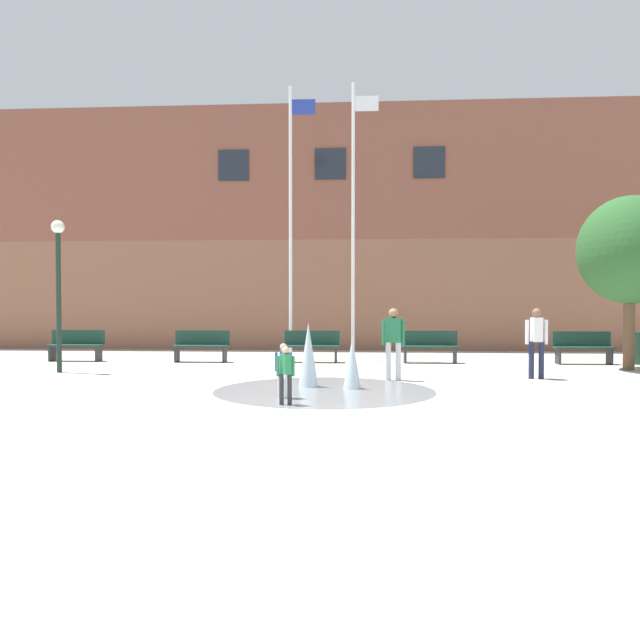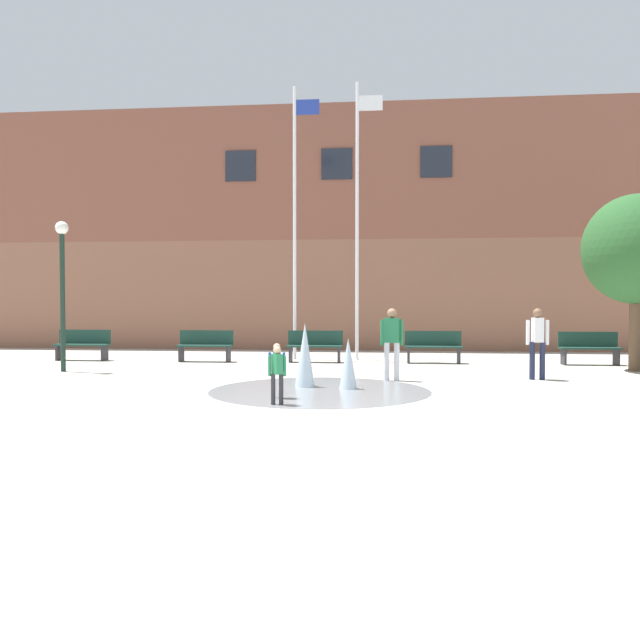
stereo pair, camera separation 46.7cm
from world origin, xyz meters
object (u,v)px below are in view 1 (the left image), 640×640
park_bench_far_right (583,347)px  adult_watching (537,337)px  park_bench_far_left (76,345)px  lamp_post_left_lane (58,273)px  child_running (283,366)px  park_bench_center (312,346)px  flagpole_right (354,214)px  street_tree_near_building (630,250)px  park_bench_left_of_flagpoles (201,345)px  adult_near_bench (393,338)px  child_with_pink_shirt (286,371)px  park_bench_under_right_flagpole (430,346)px  flagpole_left (291,215)px

park_bench_far_right → adult_watching: bearing=-122.4°
park_bench_far_left → lamp_post_left_lane: lamp_post_left_lane is taller
adult_watching → child_running: bearing=-58.9°
park_bench_center → flagpole_right: 4.18m
child_running → street_tree_near_building: street_tree_near_building is taller
park_bench_left_of_flagpoles → street_tree_near_building: 11.78m
adult_watching → flagpole_right: size_ratio=0.19×
flagpole_right → lamp_post_left_lane: size_ratio=2.22×
park_bench_left_of_flagpoles → child_running: bearing=-64.2°
park_bench_far_left → flagpole_right: (8.15, 0.96, 3.90)m
adult_near_bench → child_with_pink_shirt: bearing=-97.8°
child_with_pink_shirt → flagpole_right: (1.05, 8.42, 3.80)m
park_bench_far_left → park_bench_under_right_flagpole: size_ratio=1.00×
park_bench_far_left → child_running: bearing=-44.0°
park_bench_far_right → lamp_post_left_lane: bearing=-167.5°
adult_watching → lamp_post_left_lane: 11.46m
adult_near_bench → lamp_post_left_lane: lamp_post_left_lane is taller
adult_near_bench → lamp_post_left_lane: bearing=-165.4°
park_bench_center → flagpole_right: size_ratio=0.19×
park_bench_center → flagpole_left: flagpole_left is taller
park_bench_far_left → adult_watching: size_ratio=1.01×
park_bench_under_right_flagpole → adult_near_bench: 4.32m
park_bench_far_left → park_bench_left_of_flagpoles: size_ratio=1.00×
adult_watching → flagpole_left: bearing=-126.5°
child_with_pink_shirt → adult_watching: bearing=93.5°
park_bench_center → adult_watching: (5.36, -3.59, 0.45)m
park_bench_under_right_flagpole → lamp_post_left_lane: lamp_post_left_lane is taller
park_bench_far_left → park_bench_under_right_flagpole: (10.32, 0.12, 0.00)m
child_running → adult_watching: 6.23m
park_bench_far_left → flagpole_right: size_ratio=0.19×
flagpole_right → street_tree_near_building: 7.55m
park_bench_far_left → adult_near_bench: size_ratio=1.01×
adult_near_bench → lamp_post_left_lane: size_ratio=0.43×
park_bench_under_right_flagpole → street_tree_near_building: (4.84, -1.61, 2.56)m
child_with_pink_shirt → flagpole_right: bearing=139.3°
park_bench_left_of_flagpoles → lamp_post_left_lane: size_ratio=0.43×
child_running → lamp_post_left_lane: bearing=52.8°
child_running → park_bench_center: bearing=-5.0°
park_bench_left_of_flagpoles → adult_watching: bearing=-22.0°
park_bench_far_right → adult_near_bench: size_ratio=1.01×
adult_near_bench → flagpole_left: flagpole_left is taller
park_bench_far_left → street_tree_near_building: (15.16, -1.50, 2.56)m
park_bench_left_of_flagpoles → street_tree_near_building: bearing=-7.2°
park_bench_left_of_flagpoles → street_tree_near_building: (11.41, -1.44, 2.56)m
street_tree_near_building → park_bench_under_right_flagpole: bearing=161.6°
park_bench_left_of_flagpoles → adult_watching: adult_watching is taller
flagpole_right → lamp_post_left_lane: flagpole_right is taller
adult_watching → park_bench_under_right_flagpole: bearing=-151.3°
park_bench_left_of_flagpoles → park_bench_under_right_flagpole: size_ratio=1.00×
child_running → child_with_pink_shirt: same height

